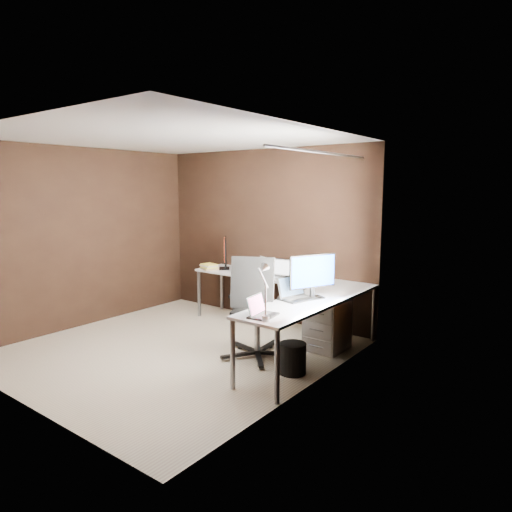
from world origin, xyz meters
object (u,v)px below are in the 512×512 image
at_px(laptop_white, 262,270).
at_px(wastebasket, 293,358).
at_px(monitor_left, 225,251).
at_px(monitor_right, 313,274).
at_px(laptop_silver, 280,273).
at_px(drawer_pedestal, 327,325).
at_px(laptop_black_big, 295,294).
at_px(office_chair, 256,328).
at_px(desk_lamp, 264,284).
at_px(book_stack, 209,267).
at_px(laptop_black_small, 261,312).

xyz_separation_m(laptop_white, wastebasket, (1.34, -1.26, -0.62)).
height_order(monitor_left, laptop_white, monitor_left).
distance_m(monitor_right, laptop_silver, 1.24).
distance_m(drawer_pedestal, laptop_black_big, 0.79).
xyz_separation_m(laptop_silver, office_chair, (0.39, -1.05, -0.43)).
bearing_deg(office_chair, laptop_black_big, -6.11).
bearing_deg(office_chair, monitor_right, 2.44).
bearing_deg(laptop_black_big, desk_lamp, -154.00).
bearing_deg(laptop_white, book_stack, -143.83).
bearing_deg(office_chair, monitor_left, 117.78).
height_order(monitor_right, wastebasket, monitor_right).
distance_m(monitor_left, laptop_black_small, 2.62).
relative_size(laptop_silver, laptop_black_small, 1.23).
xyz_separation_m(desk_lamp, office_chair, (-0.60, 0.68, -0.70)).
xyz_separation_m(laptop_black_big, laptop_black_small, (0.11, -0.78, -0.01)).
bearing_deg(wastebasket, laptop_black_small, -95.40).
distance_m(laptop_silver, office_chair, 1.20).
relative_size(laptop_black_big, desk_lamp, 0.82).
height_order(laptop_white, laptop_silver, laptop_silver).
bearing_deg(book_stack, laptop_black_small, -36.38).
bearing_deg(laptop_white, drawer_pedestal, 6.18).
xyz_separation_m(monitor_right, book_stack, (-2.15, 0.63, -0.24)).
bearing_deg(wastebasket, book_stack, 154.03).
bearing_deg(monitor_left, office_chair, 11.97).
xyz_separation_m(laptop_white, laptop_black_small, (1.29, -1.76, -0.01)).
bearing_deg(laptop_white, monitor_left, -155.49).
height_order(monitor_right, laptop_black_big, monitor_right).
bearing_deg(monitor_left, laptop_black_big, 22.27).
xyz_separation_m(book_stack, wastebasket, (2.16, -1.05, -0.61)).
distance_m(laptop_white, office_chair, 1.42).
distance_m(laptop_silver, laptop_black_big, 1.22).
bearing_deg(laptop_white, laptop_black_big, -17.40).
relative_size(laptop_silver, desk_lamp, 0.76).
relative_size(laptop_silver, office_chair, 0.33).
height_order(monitor_left, office_chair, monitor_left).
height_order(monitor_right, laptop_black_small, monitor_right).
relative_size(laptop_silver, laptop_black_big, 0.92).
bearing_deg(laptop_black_small, office_chair, 31.40).
relative_size(monitor_right, desk_lamp, 1.06).
xyz_separation_m(drawer_pedestal, desk_lamp, (0.09, -1.44, 0.76)).
xyz_separation_m(book_stack, office_chair, (1.58, -0.92, -0.42)).
relative_size(monitor_right, laptop_black_big, 1.29).
bearing_deg(laptop_black_small, desk_lamp, -129.42).
distance_m(laptop_white, desk_lamp, 2.27).
height_order(drawer_pedestal, wastebasket, drawer_pedestal).
bearing_deg(laptop_black_small, laptop_silver, 20.32).
xyz_separation_m(drawer_pedestal, monitor_left, (-1.92, 0.34, 0.70)).
bearing_deg(laptop_silver, desk_lamp, -67.32).
bearing_deg(wastebasket, laptop_white, 136.75).
relative_size(drawer_pedestal, book_stack, 1.89).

